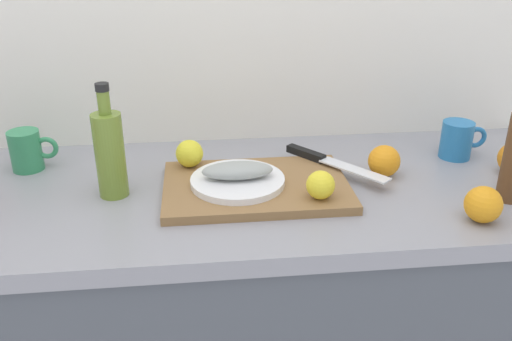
% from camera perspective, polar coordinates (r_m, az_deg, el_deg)
% --- Properties ---
extents(back_wall, '(3.20, 0.05, 2.50)m').
position_cam_1_polar(back_wall, '(1.47, -10.23, 16.16)').
color(back_wall, white).
rests_on(back_wall, ground_plane).
extents(cutting_board, '(0.41, 0.28, 0.02)m').
position_cam_1_polar(cutting_board, '(1.23, 0.00, -1.69)').
color(cutting_board, olive).
rests_on(cutting_board, kitchen_counter).
extents(white_plate, '(0.21, 0.21, 0.01)m').
position_cam_1_polar(white_plate, '(1.22, -1.93, -1.09)').
color(white_plate, white).
rests_on(white_plate, cutting_board).
extents(fish_fillet, '(0.16, 0.07, 0.04)m').
position_cam_1_polar(fish_fillet, '(1.21, -1.94, 0.00)').
color(fish_fillet, '#999E99').
rests_on(fish_fillet, white_plate).
extents(chef_knife, '(0.21, 0.24, 0.02)m').
position_cam_1_polar(chef_knife, '(1.33, 6.98, 1.17)').
color(chef_knife, silver).
rests_on(chef_knife, cutting_board).
extents(lemon_0, '(0.06, 0.06, 0.06)m').
position_cam_1_polar(lemon_0, '(1.16, 6.73, -1.50)').
color(lemon_0, yellow).
rests_on(lemon_0, cutting_board).
extents(lemon_1, '(0.07, 0.07, 0.07)m').
position_cam_1_polar(lemon_1, '(1.31, -6.94, 1.77)').
color(lemon_1, yellow).
rests_on(lemon_1, cutting_board).
extents(olive_oil_bottle, '(0.06, 0.06, 0.25)m').
position_cam_1_polar(olive_oil_bottle, '(1.22, -14.97, 1.83)').
color(olive_oil_bottle, olive).
rests_on(olive_oil_bottle, kitchen_counter).
extents(coffee_mug_0, '(0.12, 0.08, 0.09)m').
position_cam_1_polar(coffee_mug_0, '(1.49, 20.23, 3.03)').
color(coffee_mug_0, '#2672B2').
rests_on(coffee_mug_0, kitchen_counter).
extents(coffee_mug_1, '(0.11, 0.07, 0.10)m').
position_cam_1_polar(coffee_mug_1, '(1.43, -22.71, 1.94)').
color(coffee_mug_1, '#338C59').
rests_on(coffee_mug_1, kitchen_counter).
extents(orange_0, '(0.07, 0.07, 0.07)m').
position_cam_1_polar(orange_0, '(1.19, 22.56, -3.28)').
color(orange_0, orange).
rests_on(orange_0, kitchen_counter).
extents(orange_2, '(0.08, 0.08, 0.08)m').
position_cam_1_polar(orange_2, '(1.33, 13.18, 0.97)').
color(orange_2, orange).
rests_on(orange_2, kitchen_counter).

